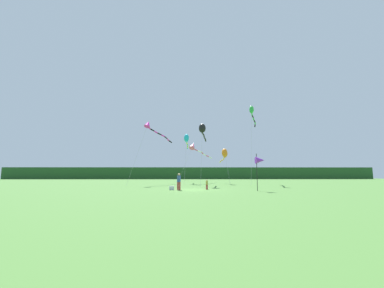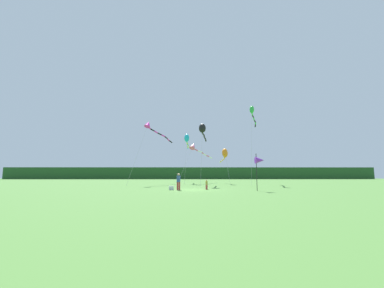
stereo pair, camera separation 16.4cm
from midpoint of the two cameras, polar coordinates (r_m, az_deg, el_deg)
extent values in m
plane|color=#477533|center=(25.62, 0.36, -10.89)|extent=(120.00, 120.00, 0.00)
cube|color=#234C23|center=(70.56, -0.35, -7.00)|extent=(108.00, 2.04, 3.40)
cylinder|color=#B23338|center=(24.99, -3.29, -10.02)|extent=(0.17, 0.17, 0.83)
cylinder|color=#B23338|center=(24.99, -2.85, -10.03)|extent=(0.17, 0.17, 0.83)
cylinder|color=#334C8C|center=(24.96, -3.06, -8.32)|extent=(0.38, 0.38, 0.66)
sphere|color=tan|center=(24.95, -3.05, -7.28)|extent=(0.24, 0.24, 0.24)
cylinder|color=#B23338|center=(25.97, 3.57, -10.27)|extent=(0.11, 0.11, 0.51)
cylinder|color=#B23338|center=(25.98, 3.83, -10.26)|extent=(0.11, 0.11, 0.51)
cylinder|color=olive|center=(25.95, 3.69, -9.26)|extent=(0.23, 0.23, 0.40)
sphere|color=tan|center=(25.94, 3.69, -8.66)|extent=(0.15, 0.15, 0.15)
cube|color=silver|center=(25.31, -4.78, -10.46)|extent=(0.49, 0.42, 0.41)
cylinder|color=black|center=(24.71, 15.40, -6.50)|extent=(0.06, 0.06, 3.69)
cone|color=purple|center=(24.84, 16.09, -3.76)|extent=(0.90, 0.70, 0.70)
cylinder|color=#B2B2B2|center=(32.02, 2.43, -2.83)|extent=(0.46, 3.05, 8.12)
ellipsoid|color=black|center=(34.06, 2.63, 3.81)|extent=(1.16, 1.32, 1.53)
cylinder|color=black|center=(34.16, 2.65, 2.73)|extent=(0.25, 0.50, 0.33)
cylinder|color=black|center=(34.55, 2.77, 2.46)|extent=(0.33, 0.48, 0.24)
cylinder|color=black|center=(34.94, 2.94, 2.26)|extent=(0.33, 0.49, 0.27)
cylinder|color=black|center=(35.34, 3.03, 2.02)|extent=(0.24, 0.48, 0.28)
cylinder|color=black|center=(35.74, 3.09, 1.75)|extent=(0.29, 0.51, 0.32)
cylinder|color=black|center=(36.14, 3.20, 1.49)|extent=(0.30, 0.49, 0.27)
cylinder|color=black|center=(36.53, 3.33, 1.27)|extent=(0.32, 0.50, 0.29)
cylinder|color=black|center=(36.94, 3.41, 1.06)|extent=(0.25, 0.47, 0.26)
cylinder|color=black|center=(37.34, 3.46, 0.84)|extent=(0.27, 0.50, 0.31)
cylinder|color=#B2B2B2|center=(37.67, -1.44, -4.81)|extent=(2.48, 4.31, 6.35)
cone|color=#E5598C|center=(40.06, 0.37, -0.39)|extent=(1.58, 1.77, 1.51)
cylinder|color=#E5598C|center=(40.43, 0.92, -1.32)|extent=(0.97, 1.03, 0.50)
cylinder|color=white|center=(41.30, 1.94, -1.76)|extent=(0.92, 1.03, 0.35)
cylinder|color=#E5598C|center=(42.30, 2.64, -2.13)|extent=(0.57, 1.20, 0.42)
cylinder|color=white|center=(43.37, 3.16, -2.54)|extent=(0.75, 1.14, 0.40)
cylinder|color=#E5598C|center=(44.39, 3.84, -2.87)|extent=(0.81, 1.11, 0.35)
cylinder|color=white|center=(45.39, 4.55, -3.20)|extent=(0.85, 1.10, 0.45)
cylinder|color=#B2B2B2|center=(37.91, 8.64, -5.74)|extent=(0.33, 2.98, 5.04)
ellipsoid|color=orange|center=(39.48, 8.00, -2.14)|extent=(1.06, 1.44, 1.77)
cylinder|color=orange|center=(39.64, 7.95, -3.15)|extent=(0.23, 0.51, 0.31)
cylinder|color=white|center=(40.07, 7.84, -3.33)|extent=(0.21, 0.48, 0.26)
cylinder|color=orange|center=(40.51, 7.79, -3.50)|extent=(0.25, 0.52, 0.32)
cylinder|color=white|center=(40.94, 7.69, -3.67)|extent=(0.26, 0.49, 0.25)
cylinder|color=orange|center=(41.34, 7.47, -3.82)|extent=(0.36, 0.53, 0.31)
cylinder|color=white|center=(41.73, 7.21, -3.97)|extent=(0.31, 0.50, 0.25)
cylinder|color=orange|center=(42.15, 7.04, -4.14)|extent=(0.22, 0.51, 0.34)
cylinder|color=white|center=(42.57, 6.89, -4.35)|extent=(0.31, 0.53, 0.32)
cylinder|color=#B2B2B2|center=(35.22, -12.70, -2.08)|extent=(2.09, 3.85, 9.30)
cone|color=#E026B2|center=(37.55, -10.36, 4.73)|extent=(1.44, 1.57, 1.29)
cylinder|color=#E026B2|center=(37.85, -10.11, 3.88)|extent=(0.42, 0.94, 0.39)
cylinder|color=black|center=(38.50, -9.39, 3.37)|extent=(0.72, 0.85, 0.42)
cylinder|color=#E026B2|center=(39.10, -8.55, 2.89)|extent=(0.61, 0.90, 0.37)
cylinder|color=black|center=(39.70, -7.71, 2.44)|extent=(0.76, 0.82, 0.41)
cylinder|color=#E026B2|center=(40.29, -6.85, 2.01)|extent=(0.67, 0.87, 0.36)
cylinder|color=black|center=(40.96, -6.15, 1.56)|extent=(0.58, 0.92, 0.44)
cylinder|color=#E026B2|center=(41.70, -5.65, 1.08)|extent=(0.42, 0.94, 0.41)
cylinder|color=black|center=(42.41, -5.09, 0.60)|extent=(0.69, 0.88, 0.47)
cylinder|color=#B2B2B2|center=(39.97, -1.41, -3.78)|extent=(0.34, 3.87, 7.94)
ellipsoid|color=#1EB7CC|center=(42.29, -1.15, 1.44)|extent=(0.98, 1.20, 1.64)
cylinder|color=#1EB7CC|center=(42.47, -1.11, 0.50)|extent=(0.26, 0.62, 0.33)
cylinder|color=yellow|center=(43.00, -1.05, 0.22)|extent=(0.23, 0.62, 0.35)
cylinder|color=#1EB7CC|center=(43.54, -0.97, -0.02)|extent=(0.29, 0.61, 0.27)
cylinder|color=yellow|center=(44.08, -0.87, -0.20)|extent=(0.27, 0.60, 0.27)
cylinder|color=#1EB7CC|center=(44.62, -0.85, -0.39)|extent=(0.23, 0.60, 0.29)
cylinder|color=yellow|center=(45.16, -0.87, -0.65)|extent=(0.21, 0.62, 0.37)
cylinder|color=#1EB7CC|center=(45.69, -0.87, -0.94)|extent=(0.21, 0.62, 0.36)
cylinder|color=#B2B2B2|center=(36.03, 14.20, -0.17)|extent=(1.57, 4.25, 11.77)
ellipsoid|color=green|center=(39.33, 14.25, 8.01)|extent=(0.98, 1.11, 1.40)
cylinder|color=green|center=(39.65, 14.33, 7.01)|extent=(0.52, 1.01, 0.34)
cylinder|color=black|center=(40.56, 14.49, 6.50)|extent=(0.59, 1.00, 0.34)
cylinder|color=green|center=(41.46, 14.69, 5.93)|extent=(0.58, 1.02, 0.46)
cylinder|color=black|center=(42.35, 14.91, 5.36)|extent=(0.63, 0.99, 0.36)
cylinder|color=green|center=(43.26, 15.06, 4.89)|extent=(0.49, 1.02, 0.36)
cylinder|color=black|center=(44.17, 15.04, 4.32)|extent=(0.41, 1.06, 0.51)
camera|label=1|loc=(0.08, -89.85, -0.02)|focal=22.27mm
camera|label=2|loc=(0.08, 90.15, 0.02)|focal=22.27mm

